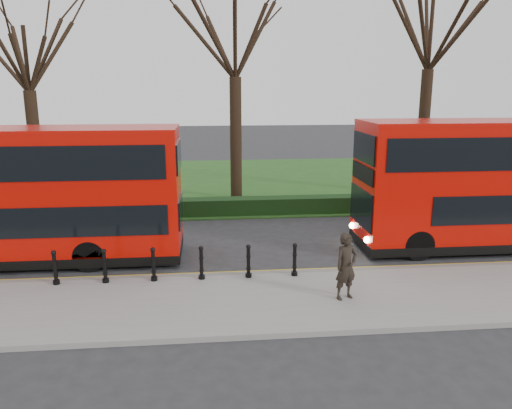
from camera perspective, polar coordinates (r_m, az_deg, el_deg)
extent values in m
plane|color=#28282B|center=(16.81, -7.06, -7.21)|extent=(120.00, 120.00, 0.00)
cube|color=gray|center=(14.01, -7.34, -11.24)|extent=(60.00, 4.00, 0.15)
cube|color=slate|center=(15.85, -7.15, -8.23)|extent=(60.00, 0.25, 0.16)
cube|color=#214E1A|center=(31.29, -6.46, 2.56)|extent=(60.00, 18.00, 0.06)
cube|color=black|center=(23.20, -6.72, -0.35)|extent=(60.00, 0.90, 0.80)
cube|color=yellow|center=(16.16, -7.12, -8.06)|extent=(60.00, 0.10, 0.01)
cube|color=yellow|center=(16.34, -7.10, -7.80)|extent=(60.00, 0.10, 0.01)
cylinder|color=black|center=(27.28, -23.89, 5.86)|extent=(0.60, 0.60, 5.67)
cylinder|color=black|center=(25.92, -2.32, 7.38)|extent=(0.60, 0.60, 6.32)
cylinder|color=black|center=(28.29, 18.53, 7.62)|extent=(0.60, 0.60, 6.72)
cylinder|color=black|center=(15.98, -21.99, -6.77)|extent=(0.15, 0.15, 1.00)
cylinder|color=black|center=(15.63, -16.91, -6.80)|extent=(0.15, 0.15, 1.00)
cylinder|color=black|center=(15.41, -11.64, -6.77)|extent=(0.15, 0.15, 1.00)
cylinder|color=black|center=(15.32, -6.26, -6.69)|extent=(0.15, 0.15, 1.00)
cylinder|color=black|center=(15.36, -0.87, -6.55)|extent=(0.15, 0.15, 1.00)
cylinder|color=black|center=(15.54, 4.44, -6.35)|extent=(0.15, 0.15, 1.00)
cube|color=#BF0A03|center=(18.52, -26.66, 1.30)|extent=(11.40, 2.59, 4.20)
cube|color=black|center=(19.04, -25.98, -5.03)|extent=(11.42, 2.61, 0.31)
cube|color=black|center=(17.20, -25.33, -1.98)|extent=(9.12, 0.04, 0.98)
cylinder|color=black|center=(17.13, -18.51, -5.59)|extent=(1.04, 0.31, 1.04)
cylinder|color=black|center=(19.25, -17.05, -3.40)|extent=(1.04, 0.31, 1.04)
cube|color=black|center=(21.17, 27.15, -3.36)|extent=(11.75, 2.69, 0.32)
cube|color=black|center=(18.08, 12.11, 3.53)|extent=(0.06, 2.35, 0.59)
cylinder|color=black|center=(18.17, 18.07, -4.42)|extent=(1.07, 0.32, 1.07)
cylinder|color=black|center=(20.24, 15.46, -2.42)|extent=(1.07, 0.32, 1.07)
imported|color=black|center=(13.96, 10.26, -6.96)|extent=(0.80, 0.67, 1.88)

